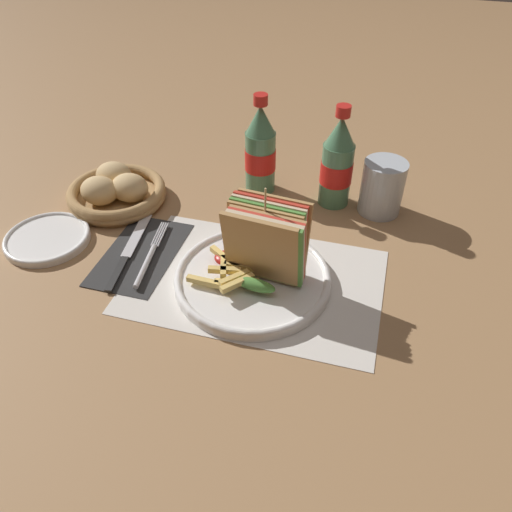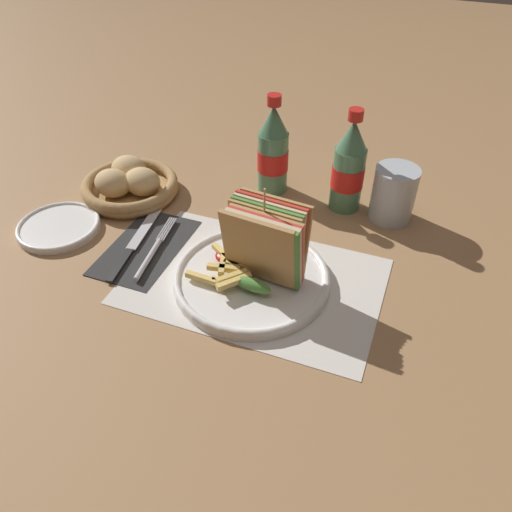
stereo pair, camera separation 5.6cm
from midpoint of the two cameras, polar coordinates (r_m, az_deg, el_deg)
name	(u,v)px [view 2 (the right image)]	position (r m, az deg, el deg)	size (l,w,h in m)	color
ground_plane	(262,290)	(0.79, 2.69, -3.98)	(4.00, 4.00, 0.00)	#9E754C
placemat	(254,281)	(0.80, 1.79, -2.90)	(0.40, 0.26, 0.00)	silver
plate_main	(251,278)	(0.79, 1.52, -2.58)	(0.25, 0.25, 0.02)	white
club_sandwich	(264,244)	(0.75, 3.02, 1.32)	(0.12, 0.10, 0.16)	tan
fries_pile	(228,272)	(0.77, -1.13, -1.93)	(0.11, 0.10, 0.02)	#E5C166
ketchup_blob	(228,256)	(0.80, -1.19, -0.12)	(0.04, 0.04, 0.02)	maroon
napkin	(146,247)	(0.88, -10.69, 1.00)	(0.12, 0.20, 0.00)	#2D2D2D
fork	(152,252)	(0.85, -9.94, 0.35)	(0.04, 0.17, 0.01)	silver
knife	(135,243)	(0.88, -11.94, 1.40)	(0.04, 0.21, 0.00)	black
coke_bottle_near	(273,152)	(0.98, 3.64, 11.79)	(0.06, 0.06, 0.20)	#4C7F5B
coke_bottle_far	(349,168)	(0.94, 12.27, 9.78)	(0.06, 0.06, 0.20)	#4C7F5B
glass_near	(393,197)	(0.95, 17.03, 6.41)	(0.08, 0.08, 0.10)	silver
bread_basket	(130,185)	(1.01, -12.70, 7.92)	(0.19, 0.19, 0.07)	#AD8451
side_saucer	(59,227)	(0.96, -20.08, 3.13)	(0.15, 0.15, 0.01)	white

